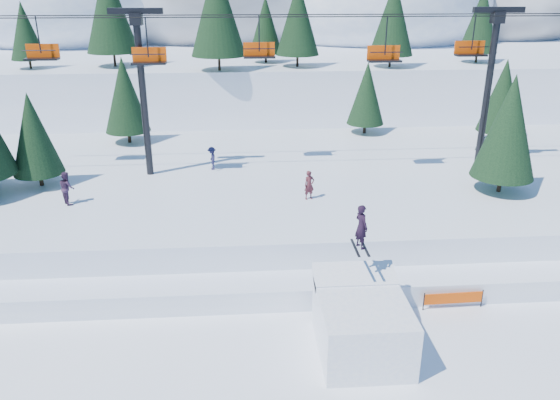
{
  "coord_description": "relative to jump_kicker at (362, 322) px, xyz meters",
  "views": [
    {
      "loc": [
        -2.98,
        -16.33,
        14.12
      ],
      "look_at": [
        -1.36,
        6.0,
        5.2
      ],
      "focal_mm": 35.0,
      "sensor_mm": 36.0,
      "label": 1
    }
  ],
  "objects": [
    {
      "name": "ground",
      "position": [
        -1.69,
        -2.13,
        -1.32
      ],
      "size": [
        160.0,
        160.0,
        0.0
      ],
      "primitive_type": "plane",
      "color": "white",
      "rests_on": "ground"
    },
    {
      "name": "mid_shelf",
      "position": [
        -1.69,
        15.87,
        -0.07
      ],
      "size": [
        70.0,
        22.0,
        2.5
      ],
      "primitive_type": "cube",
      "color": "white",
      "rests_on": "ground"
    },
    {
      "name": "berm",
      "position": [
        -1.69,
        5.87,
        -0.77
      ],
      "size": [
        70.0,
        6.0,
        1.1
      ],
      "primitive_type": "cube",
      "color": "white",
      "rests_on": "ground"
    },
    {
      "name": "mountain_ridge",
      "position": [
        -6.79,
        71.21,
        8.33
      ],
      "size": [
        119.0,
        61.43,
        26.46
      ],
      "color": "white",
      "rests_on": "ground"
    },
    {
      "name": "jump_kicker",
      "position": [
        0.0,
        0.0,
        0.0
      ],
      "size": [
        3.51,
        4.78,
        5.84
      ],
      "color": "white",
      "rests_on": "ground"
    },
    {
      "name": "chairlift",
      "position": [
        0.32,
        15.92,
        8.0
      ],
      "size": [
        46.0,
        3.21,
        10.28
      ],
      "color": "black",
      "rests_on": "mid_shelf"
    },
    {
      "name": "conifer_stand",
      "position": [
        1.8,
        16.34,
        5.6
      ],
      "size": [
        63.18,
        17.43,
        9.49
      ],
      "color": "black",
      "rests_on": "mid_shelf"
    },
    {
      "name": "distant_skiers",
      "position": [
        -4.22,
        14.39,
        2.05
      ],
      "size": [
        28.5,
        9.41,
        1.88
      ],
      "color": "#4D1F25",
      "rests_on": "mid_shelf"
    },
    {
      "name": "banner_near",
      "position": [
        4.92,
        2.66,
        -0.78
      ],
      "size": [
        2.86,
        0.14,
        0.9
      ],
      "color": "black",
      "rests_on": "ground"
    },
    {
      "name": "banner_far",
      "position": [
        9.57,
        4.07,
        -0.78
      ],
      "size": [
        2.86,
        0.2,
        0.9
      ],
      "color": "black",
      "rests_on": "ground"
    }
  ]
}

